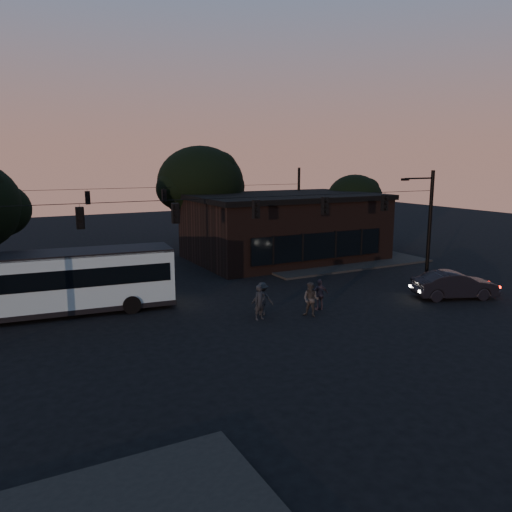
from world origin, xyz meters
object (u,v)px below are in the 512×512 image
bus (59,280)px  pedestrian_a (260,302)px  pedestrian_d (262,299)px  pedestrian_c (320,295)px  car (455,285)px  building (284,226)px  pedestrian_b (311,299)px

bus → pedestrian_a: bearing=-26.9°
bus → pedestrian_a: bus is taller
pedestrian_a → pedestrian_d: (0.49, 0.64, -0.03)m
pedestrian_a → pedestrian_d: bearing=44.5°
pedestrian_a → pedestrian_c: 3.72m
car → bus: bearing=91.7°
pedestrian_c → car: bearing=173.2°
pedestrian_c → pedestrian_d: 3.30m
car → building: bearing=30.8°
bus → pedestrian_b: bearing=-23.6°
bus → pedestrian_a: (9.00, -5.81, -0.98)m
bus → pedestrian_a: size_ratio=6.67×
pedestrian_a → pedestrian_b: (2.64, -0.79, 0.00)m
building → pedestrian_c: 15.11m
car → pedestrian_c: (-8.53, 1.78, 0.06)m
pedestrian_b → pedestrian_d: (-2.14, 1.43, -0.03)m
bus → pedestrian_d: size_ratio=6.88×
building → car: size_ratio=3.15×
bus → pedestrian_c: size_ratio=7.01×
car → pedestrian_c: size_ratio=2.81×
bus → pedestrian_b: 13.42m
building → pedestrian_c: (-5.97, -13.75, -1.84)m
pedestrian_a → pedestrian_c: size_ratio=1.05×
building → pedestrian_d: size_ratio=8.69×
pedestrian_d → pedestrian_b: bearing=177.7°
building → pedestrian_a: size_ratio=8.42×
building → pedestrian_c: size_ratio=8.86×
bus → pedestrian_c: 14.05m
pedestrian_a → pedestrian_c: bearing=-8.8°
bus → car: bus is taller
pedestrian_b → bus: bearing=-155.2°
building → pedestrian_b: 16.21m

